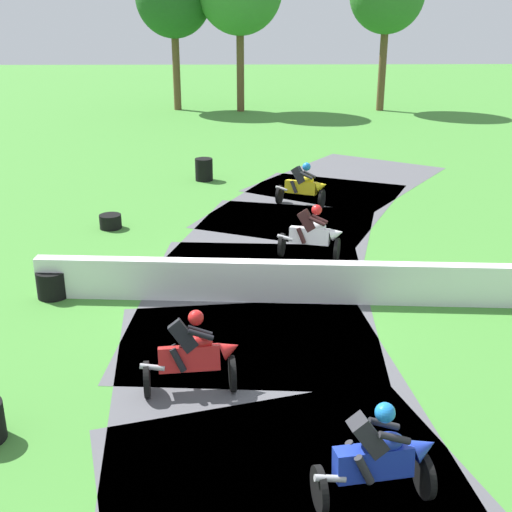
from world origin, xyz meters
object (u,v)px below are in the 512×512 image
motorcycle_fourth_blue (379,456)px  tire_stack_near (204,169)px  motorcycle_chase_white (313,233)px  motorcycle_trailing_red (194,354)px  tire_stack_mid_a (111,222)px  tire_stack_mid_b (52,284)px  motorcycle_lead_yellow (303,186)px

motorcycle_fourth_blue → tire_stack_near: bearing=100.5°
motorcycle_chase_white → tire_stack_near: size_ratio=2.13×
tire_stack_near → motorcycle_trailing_red: bearing=-87.6°
tire_stack_near → tire_stack_mid_a: 5.97m
motorcycle_trailing_red → tire_stack_mid_a: size_ratio=2.69×
motorcycle_chase_white → motorcycle_fourth_blue: (-0.04, -8.70, 0.00)m
tire_stack_mid_a → tire_stack_mid_b: size_ratio=0.94×
tire_stack_near → tire_stack_mid_a: size_ratio=1.29×
motorcycle_chase_white → tire_stack_mid_a: size_ratio=2.74×
tire_stack_mid_a → motorcycle_trailing_red: bearing=-70.8°
motorcycle_lead_yellow → tire_stack_near: size_ratio=2.13×
motorcycle_fourth_blue → tire_stack_mid_a: size_ratio=2.69×
motorcycle_fourth_blue → motorcycle_lead_yellow: bearing=89.1°
motorcycle_lead_yellow → motorcycle_fourth_blue: 13.35m
tire_stack_near → tire_stack_mid_a: (-2.38, -5.47, -0.20)m
motorcycle_trailing_red → motorcycle_lead_yellow: bearing=75.6°
motorcycle_chase_white → tire_stack_mid_a: 6.08m
motorcycle_lead_yellow → tire_stack_mid_a: motorcycle_lead_yellow is taller
motorcycle_chase_white → motorcycle_fourth_blue: bearing=-90.3°
tire_stack_mid_a → tire_stack_near: bearing=66.5°
motorcycle_lead_yellow → tire_stack_near: bearing=134.9°
motorcycle_lead_yellow → tire_stack_near: motorcycle_lead_yellow is taller
motorcycle_chase_white → motorcycle_trailing_red: (-2.56, -5.99, -0.03)m
motorcycle_fourth_blue → tire_stack_mid_b: size_ratio=2.52×
motorcycle_chase_white → tire_stack_mid_b: 6.32m
motorcycle_trailing_red → tire_stack_mid_a: motorcycle_trailing_red is taller
motorcycle_trailing_red → tire_stack_near: size_ratio=2.09×
motorcycle_lead_yellow → tire_stack_mid_b: size_ratio=2.56×
motorcycle_trailing_red → tire_stack_mid_a: bearing=109.2°
motorcycle_fourth_blue → tire_stack_mid_a: motorcycle_fourth_blue is taller
motorcycle_trailing_red → tire_stack_near: motorcycle_trailing_red is taller
motorcycle_chase_white → motorcycle_fourth_blue: 8.70m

